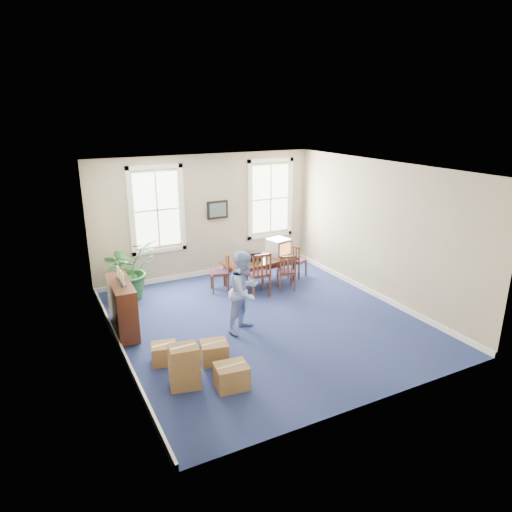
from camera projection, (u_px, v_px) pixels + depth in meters
name	position (u px, v px, depth m)	size (l,w,h in m)	color
floor	(265.00, 320.00, 9.67)	(6.50, 6.50, 0.00)	navy
ceiling	(266.00, 168.00, 8.68)	(6.50, 6.50, 0.00)	white
wall_back	(206.00, 216.00, 11.93)	(6.50, 6.50, 0.00)	tan
wall_front	(374.00, 308.00, 6.43)	(6.50, 6.50, 0.00)	tan
wall_left	(112.00, 271.00, 7.87)	(6.50, 6.50, 0.00)	tan
wall_right	(380.00, 231.00, 10.48)	(6.50, 6.50, 0.00)	tan
baseboard_back	(209.00, 272.00, 12.37)	(6.00, 0.04, 0.12)	white
baseboard_left	(122.00, 350.00, 8.36)	(0.04, 6.50, 0.12)	white
baseboard_right	(374.00, 293.00, 10.94)	(0.04, 6.50, 0.12)	white
window_left	(157.00, 210.00, 11.25)	(1.40, 0.12, 2.20)	white
window_right	(270.00, 199.00, 12.64)	(1.40, 0.12, 2.20)	white
wall_picture	(218.00, 210.00, 11.97)	(0.58, 0.06, 0.48)	black
conference_table	(260.00, 271.00, 11.64)	(1.90, 0.86, 0.65)	#462014
crt_tv	(278.00, 247.00, 11.76)	(0.50, 0.54, 0.45)	#B7B7BC
game_console	(288.00, 254.00, 11.89)	(0.15, 0.19, 0.05)	white
equipment_bag	(252.00, 256.00, 11.45)	(0.44, 0.28, 0.22)	black
chair_near_left	(258.00, 273.00, 10.86)	(0.49, 0.49, 1.08)	brown
chair_near_right	(286.00, 271.00, 11.22)	(0.41, 0.41, 0.92)	brown
chair_end_left	(219.00, 272.00, 11.11)	(0.43, 0.43, 0.96)	brown
chair_end_right	(297.00, 260.00, 12.09)	(0.40, 0.40, 0.89)	brown
man	(245.00, 292.00, 9.02)	(0.81, 0.63, 1.66)	#8EA8E3
credenza	(123.00, 308.00, 9.00)	(0.38, 1.33, 1.05)	#462014
brochure_rack	(121.00, 277.00, 8.81)	(0.11, 0.61, 0.27)	#99999E
potted_plant	(129.00, 269.00, 10.66)	(1.26, 1.10, 1.41)	#205222
cardboard_boxes	(193.00, 360.00, 7.44)	(1.31, 1.31, 0.75)	olive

